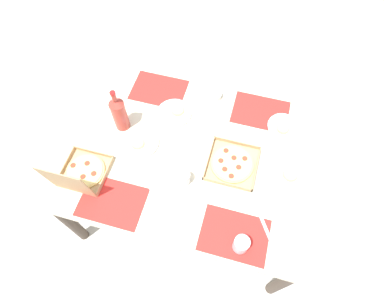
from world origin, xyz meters
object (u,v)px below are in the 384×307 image
(cup_red, at_px, (241,244))
(plate_far_right, at_px, (142,143))
(cup_dark, at_px, (184,178))
(pizza_box_corner_left, at_px, (81,173))
(plate_near_right, at_px, (283,127))
(condiment_bowl, at_px, (214,95))
(pizza_box_center, at_px, (232,164))
(plate_near_left, at_px, (294,175))
(soda_bottle, at_px, (119,113))
(plate_far_left, at_px, (175,113))

(cup_red, bearing_deg, plate_far_right, -32.69)
(cup_red, relative_size, cup_dark, 1.15)
(pizza_box_corner_left, distance_m, cup_dark, 0.58)
(plate_near_right, bearing_deg, condiment_bowl, -14.67)
(pizza_box_center, height_order, plate_near_left, pizza_box_center)
(pizza_box_center, height_order, condiment_bowl, condiment_bowl)
(plate_near_left, bearing_deg, soda_bottle, -3.41)
(pizza_box_center, distance_m, cup_dark, 0.30)
(soda_bottle, distance_m, cup_red, 1.02)
(pizza_box_corner_left, bearing_deg, plate_far_right, -129.84)
(condiment_bowl, bearing_deg, cup_dark, 87.90)
(pizza_box_center, relative_size, cup_dark, 3.32)
(plate_far_left, height_order, soda_bottle, soda_bottle)
(pizza_box_corner_left, relative_size, plate_far_left, 1.32)
(pizza_box_center, distance_m, plate_near_left, 0.36)
(plate_far_left, height_order, cup_dark, cup_dark)
(plate_far_left, bearing_deg, plate_near_right, -173.58)
(plate_near_left, distance_m, condiment_bowl, 0.73)
(plate_far_left, bearing_deg, cup_dark, 113.49)
(pizza_box_center, xyz_separation_m, plate_far_right, (0.56, 0.01, -0.00))
(pizza_box_center, xyz_separation_m, plate_near_right, (-0.26, -0.34, -0.00))
(plate_far_right, bearing_deg, pizza_box_corner_left, 50.16)
(pizza_box_corner_left, bearing_deg, cup_red, 170.95)
(plate_far_left, relative_size, cup_dark, 2.54)
(pizza_box_corner_left, xyz_separation_m, plate_far_right, (-0.25, -0.30, -0.04))
(pizza_box_corner_left, distance_m, plate_far_left, 0.68)
(plate_near_left, bearing_deg, pizza_box_corner_left, 15.80)
(plate_near_right, height_order, plate_far_right, same)
(pizza_box_corner_left, relative_size, soda_bottle, 0.90)
(plate_far_right, height_order, cup_dark, cup_dark)
(plate_near_right, height_order, cup_red, cup_red)
(pizza_box_corner_left, relative_size, cup_red, 2.91)
(plate_near_right, xyz_separation_m, plate_far_right, (0.82, 0.35, -0.00))
(cup_red, bearing_deg, pizza_box_corner_left, -9.05)
(soda_bottle, height_order, cup_red, soda_bottle)
(pizza_box_corner_left, distance_m, plate_far_right, 0.39)
(plate_far_right, relative_size, cup_dark, 2.36)
(plate_near_left, height_order, soda_bottle, soda_bottle)
(condiment_bowl, bearing_deg, pizza_box_center, 115.32)
(plate_far_left, xyz_separation_m, soda_bottle, (0.29, 0.17, 0.12))
(plate_near_left, bearing_deg, plate_near_right, -72.03)
(plate_far_left, distance_m, cup_red, 0.92)
(plate_far_right, height_order, soda_bottle, soda_bottle)
(condiment_bowl, bearing_deg, plate_far_left, 43.37)
(cup_red, bearing_deg, soda_bottle, -32.44)
(pizza_box_center, bearing_deg, pizza_box_corner_left, 20.63)
(pizza_box_corner_left, bearing_deg, pizza_box_center, -159.37)
(plate_near_right, xyz_separation_m, cup_red, (0.12, 0.80, 0.04))
(soda_bottle, bearing_deg, plate_near_left, 176.59)
(plate_near_left, xyz_separation_m, cup_red, (0.22, 0.48, 0.04))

